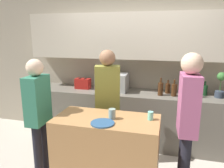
{
  "coord_description": "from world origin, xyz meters",
  "views": [
    {
      "loc": [
        0.54,
        -2.12,
        1.87
      ],
      "look_at": [
        -0.12,
        0.39,
        1.26
      ],
      "focal_mm": 35.0,
      "sensor_mm": 36.0,
      "label": 1
    }
  ],
  "objects_px": {
    "person_left": "(108,98)",
    "person_center": "(188,117)",
    "microwave": "(112,82)",
    "bottle_6": "(205,90)",
    "bottle_2": "(174,90)",
    "potted_plant": "(221,85)",
    "bottle_1": "(168,88)",
    "bottle_4": "(190,90)",
    "bottle_5": "(197,91)",
    "bottle_0": "(160,89)",
    "cup_0": "(150,116)",
    "person_right": "(38,111)",
    "plate_on_island": "(103,123)",
    "cup_1": "(112,114)",
    "bottle_3": "(182,89)",
    "toaster": "(83,83)"
  },
  "relations": [
    {
      "from": "potted_plant",
      "to": "person_right",
      "type": "relative_size",
      "value": 0.25
    },
    {
      "from": "bottle_3",
      "to": "bottle_6",
      "type": "distance_m",
      "value": 0.34
    },
    {
      "from": "bottle_3",
      "to": "toaster",
      "type": "bearing_deg",
      "value": -177.48
    },
    {
      "from": "bottle_5",
      "to": "cup_0",
      "type": "bearing_deg",
      "value": -118.77
    },
    {
      "from": "bottle_5",
      "to": "plate_on_island",
      "type": "xyz_separation_m",
      "value": [
        -1.11,
        -1.36,
        -0.09
      ]
    },
    {
      "from": "plate_on_island",
      "to": "cup_1",
      "type": "distance_m",
      "value": 0.18
    },
    {
      "from": "microwave",
      "to": "bottle_1",
      "type": "bearing_deg",
      "value": 3.13
    },
    {
      "from": "bottle_0",
      "to": "bottle_5",
      "type": "distance_m",
      "value": 0.55
    },
    {
      "from": "bottle_5",
      "to": "bottle_6",
      "type": "xyz_separation_m",
      "value": [
        0.13,
        0.15,
        -0.02
      ]
    },
    {
      "from": "microwave",
      "to": "bottle_0",
      "type": "relative_size",
      "value": 1.82
    },
    {
      "from": "potted_plant",
      "to": "cup_0",
      "type": "distance_m",
      "value": 1.53
    },
    {
      "from": "bottle_0",
      "to": "bottle_3",
      "type": "height_order",
      "value": "bottle_0"
    },
    {
      "from": "bottle_4",
      "to": "potted_plant",
      "type": "bearing_deg",
      "value": -2.54
    },
    {
      "from": "bottle_5",
      "to": "plate_on_island",
      "type": "distance_m",
      "value": 1.76
    },
    {
      "from": "potted_plant",
      "to": "person_center",
      "type": "xyz_separation_m",
      "value": [
        -0.56,
        -1.23,
        -0.1
      ]
    },
    {
      "from": "cup_1",
      "to": "person_center",
      "type": "xyz_separation_m",
      "value": [
        0.82,
        0.05,
        0.03
      ]
    },
    {
      "from": "microwave",
      "to": "person_right",
      "type": "xyz_separation_m",
      "value": [
        -0.62,
        -1.28,
        -0.12
      ]
    },
    {
      "from": "bottle_5",
      "to": "bottle_6",
      "type": "bearing_deg",
      "value": 48.85
    },
    {
      "from": "bottle_2",
      "to": "bottle_3",
      "type": "xyz_separation_m",
      "value": [
        0.13,
        0.17,
        -0.01
      ]
    },
    {
      "from": "cup_1",
      "to": "person_center",
      "type": "height_order",
      "value": "person_center"
    },
    {
      "from": "potted_plant",
      "to": "bottle_2",
      "type": "relative_size",
      "value": 1.48
    },
    {
      "from": "bottle_1",
      "to": "bottle_2",
      "type": "distance_m",
      "value": 0.17
    },
    {
      "from": "plate_on_island",
      "to": "potted_plant",
      "type": "bearing_deg",
      "value": 44.94
    },
    {
      "from": "potted_plant",
      "to": "person_center",
      "type": "height_order",
      "value": "person_center"
    },
    {
      "from": "person_left",
      "to": "person_right",
      "type": "bearing_deg",
      "value": 22.57
    },
    {
      "from": "bottle_5",
      "to": "bottle_2",
      "type": "bearing_deg",
      "value": -176.59
    },
    {
      "from": "microwave",
      "to": "bottle_2",
      "type": "xyz_separation_m",
      "value": [
        1.03,
        -0.09,
        -0.05
      ]
    },
    {
      "from": "microwave",
      "to": "person_right",
      "type": "bearing_deg",
      "value": -115.95
    },
    {
      "from": "microwave",
      "to": "bottle_6",
      "type": "height_order",
      "value": "microwave"
    },
    {
      "from": "toaster",
      "to": "person_right",
      "type": "distance_m",
      "value": 1.29
    },
    {
      "from": "bottle_6",
      "to": "person_left",
      "type": "bearing_deg",
      "value": -150.09
    },
    {
      "from": "bottle_3",
      "to": "cup_1",
      "type": "height_order",
      "value": "bottle_3"
    },
    {
      "from": "bottle_0",
      "to": "person_right",
      "type": "relative_size",
      "value": 0.18
    },
    {
      "from": "bottle_5",
      "to": "person_left",
      "type": "height_order",
      "value": "person_left"
    },
    {
      "from": "bottle_4",
      "to": "cup_0",
      "type": "bearing_deg",
      "value": -113.18
    },
    {
      "from": "bottle_1",
      "to": "cup_1",
      "type": "bearing_deg",
      "value": -114.39
    },
    {
      "from": "potted_plant",
      "to": "bottle_1",
      "type": "distance_m",
      "value": 0.78
    },
    {
      "from": "microwave",
      "to": "toaster",
      "type": "bearing_deg",
      "value": 179.84
    },
    {
      "from": "microwave",
      "to": "plate_on_island",
      "type": "bearing_deg",
      "value": -79.62
    },
    {
      "from": "cup_0",
      "to": "bottle_2",
      "type": "bearing_deg",
      "value": 76.15
    },
    {
      "from": "toaster",
      "to": "bottle_4",
      "type": "relative_size",
      "value": 1.08
    },
    {
      "from": "person_left",
      "to": "person_center",
      "type": "xyz_separation_m",
      "value": [
        1.03,
        -0.51,
        0.02
      ]
    },
    {
      "from": "bottle_1",
      "to": "bottle_0",
      "type": "bearing_deg",
      "value": -125.45
    },
    {
      "from": "bottle_3",
      "to": "cup_1",
      "type": "xyz_separation_m",
      "value": [
        -0.83,
        -1.35,
        -0.02
      ]
    },
    {
      "from": "person_left",
      "to": "bottle_5",
      "type": "bearing_deg",
      "value": -167.27
    },
    {
      "from": "bottle_6",
      "to": "bottle_5",
      "type": "bearing_deg",
      "value": -131.15
    },
    {
      "from": "toaster",
      "to": "person_center",
      "type": "bearing_deg",
      "value": -35.98
    },
    {
      "from": "toaster",
      "to": "bottle_5",
      "type": "bearing_deg",
      "value": -2.22
    },
    {
      "from": "person_center",
      "to": "plate_on_island",
      "type": "bearing_deg",
      "value": 100.29
    },
    {
      "from": "bottle_4",
      "to": "bottle_1",
      "type": "bearing_deg",
      "value": 175.0
    }
  ]
}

